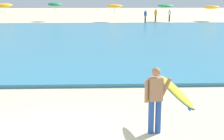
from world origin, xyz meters
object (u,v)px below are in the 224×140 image
beach_umbrella_0 (4,5)px  beach_umbrella_4 (211,7)px  beach_umbrella_2 (114,6)px  beach_umbrella_3 (165,6)px  beachgoer_near_row_left (170,15)px  beachgoer_near_row_right (156,15)px  beachgoer_near_row_mid (145,16)px  beach_umbrella_1 (55,4)px  surfer_with_board (165,94)px

beach_umbrella_0 → beach_umbrella_4: beach_umbrella_0 is taller
beach_umbrella_2 → beach_umbrella_3: bearing=4.1°
beachgoer_near_row_left → beach_umbrella_4: bearing=10.9°
beach_umbrella_0 → beachgoer_near_row_left: 21.75m
beach_umbrella_2 → beachgoer_near_row_left: (7.19, -0.22, -1.14)m
beach_umbrella_4 → beachgoer_near_row_right: (-7.66, -0.96, -0.94)m
beach_umbrella_3 → beach_umbrella_2: bearing=-175.9°
beachgoer_near_row_mid → beachgoer_near_row_right: 2.26m
beach_umbrella_1 → beachgoer_near_row_left: size_ratio=1.60×
surfer_with_board → beach_umbrella_4: 38.81m
beachgoer_near_row_left → beachgoer_near_row_right: bearing=174.8°
beach_umbrella_1 → beach_umbrella_2: beach_umbrella_1 is taller
surfer_with_board → beach_umbrella_1: size_ratio=1.04×
beach_umbrella_0 → beach_umbrella_3: (21.22, -0.61, -0.04)m
beach_umbrella_3 → beach_umbrella_4: 6.33m
beach_umbrella_2 → beach_umbrella_1: bearing=167.9°
surfer_with_board → beach_umbrella_0: size_ratio=1.08×
beach_umbrella_1 → beachgoer_near_row_left: beach_umbrella_1 is taller
beach_umbrella_1 → beachgoer_near_row_mid: size_ratio=1.60×
beach_umbrella_4 → beachgoer_near_row_mid: (-9.23, -2.59, -0.94)m
surfer_with_board → beach_umbrella_4: (13.34, 36.44, 0.76)m
beach_umbrella_3 → beachgoer_near_row_mid: (-2.92, -2.17, -1.19)m
surfer_with_board → beach_umbrella_0: 39.29m
beach_umbrella_0 → beachgoer_near_row_left: (21.67, -1.31, -1.22)m
beachgoer_near_row_left → beachgoer_near_row_right: size_ratio=1.00×
beach_umbrella_0 → beachgoer_near_row_left: beach_umbrella_0 is taller
beach_umbrella_4 → beachgoer_near_row_mid: size_ratio=1.38×
beach_umbrella_3 → beachgoer_near_row_mid: bearing=-143.4°
beach_umbrella_0 → beachgoer_near_row_right: beach_umbrella_0 is taller
beachgoer_near_row_left → beachgoer_near_row_mid: size_ratio=1.00×
beachgoer_near_row_mid → beachgoer_near_row_right: size_ratio=1.00×
beach_umbrella_1 → beach_umbrella_3: size_ratio=1.09×
beach_umbrella_1 → beach_umbrella_3: 14.71m
beach_umbrella_0 → beach_umbrella_1: size_ratio=0.96×
beach_umbrella_3 → beachgoer_near_row_left: 1.45m
surfer_with_board → beach_umbrella_0: beach_umbrella_0 is taller
beachgoer_near_row_mid → beach_umbrella_2: bearing=156.2°
surfer_with_board → beach_umbrella_0: bearing=111.2°
surfer_with_board → beach_umbrella_1: 38.02m
beachgoer_near_row_right → surfer_with_board: bearing=-99.1°
beachgoer_near_row_left → beachgoer_near_row_right: same height
beach_umbrella_0 → beach_umbrella_2: 14.53m
surfer_with_board → beach_umbrella_4: beach_umbrella_4 is taller
beach_umbrella_2 → beach_umbrella_0: bearing=175.7°
beach_umbrella_3 → beachgoer_near_row_right: (-1.35, -0.54, -1.19)m
surfer_with_board → beach_umbrella_4: size_ratio=1.20×
beachgoer_near_row_mid → beachgoer_near_row_left: bearing=23.5°
beach_umbrella_1 → surfer_with_board: bearing=-78.4°
beach_umbrella_3 → beachgoer_near_row_left: (0.45, -0.70, -1.19)m
beach_umbrella_4 → beachgoer_near_row_mid: beach_umbrella_4 is taller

